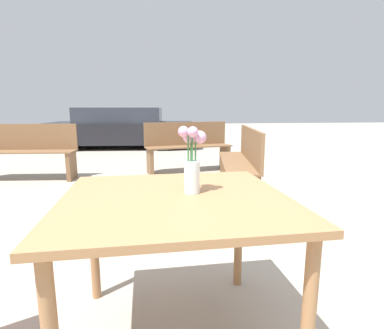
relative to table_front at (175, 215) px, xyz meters
name	(u,v)px	position (x,y,z in m)	size (l,w,h in m)	color
table_front	(175,215)	(0.00, 0.00, 0.00)	(1.00, 0.94, 0.71)	#9E7047
flower_vase	(192,162)	(0.08, 0.05, 0.23)	(0.13, 0.12, 0.30)	silver
bench_near	(243,160)	(0.99, 2.25, -0.16)	(0.62, 1.59, 0.85)	brown
bench_middle	(25,150)	(-2.05, 3.59, -0.16)	(1.55, 0.48, 0.85)	brown
bench_far	(188,145)	(0.50, 3.89, -0.17)	(1.53, 0.66, 0.85)	brown
parked_car	(121,128)	(-0.99, 7.49, -0.08)	(4.20, 2.19, 1.10)	black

